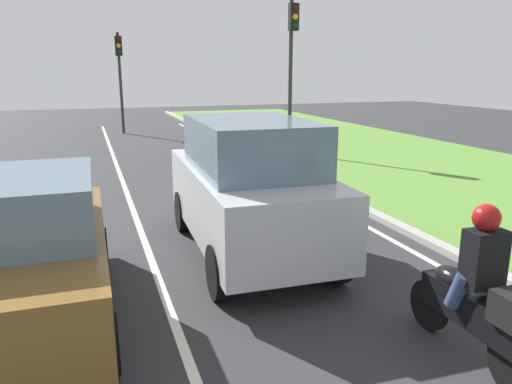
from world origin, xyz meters
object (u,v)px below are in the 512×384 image
object	(u,v)px
motorcycle	(479,314)
traffic_light_far_median	(120,65)
car_sedan_left_lane	(29,251)
traffic_light_near_right	(292,51)
car_suv_ahead	(249,187)
rider_person	(482,256)

from	to	relation	value
motorcycle	traffic_light_far_median	world-z (taller)	traffic_light_far_median
car_sedan_left_lane	traffic_light_near_right	world-z (taller)	traffic_light_near_right
car_sedan_left_lane	traffic_light_far_median	world-z (taller)	traffic_light_far_median
car_suv_ahead	rider_person	bearing A→B (deg)	-69.92
motorcycle	traffic_light_far_median	distance (m)	21.49
car_sedan_left_lane	traffic_light_near_right	distance (m)	13.17
car_suv_ahead	motorcycle	bearing A→B (deg)	-70.16
motorcycle	car_suv_ahead	bearing A→B (deg)	108.94
car_suv_ahead	traffic_light_far_median	bearing A→B (deg)	94.28
car_sedan_left_lane	traffic_light_near_right	xyz separation A→B (m)	(7.79, 10.25, 2.77)
car_sedan_left_lane	motorcycle	bearing A→B (deg)	-28.99
motorcycle	car_sedan_left_lane	bearing A→B (deg)	151.52
car_suv_ahead	traffic_light_far_median	distance (m)	17.55
car_sedan_left_lane	traffic_light_far_median	xyz separation A→B (m)	(2.49, 18.71, 2.35)
car_suv_ahead	traffic_light_near_right	bearing A→B (deg)	64.81
car_sedan_left_lane	traffic_light_far_median	bearing A→B (deg)	82.87
rider_person	car_suv_ahead	bearing A→B (deg)	109.19
motorcycle	traffic_light_far_median	size ratio (longest dim) A/B	0.40
car_suv_ahead	car_sedan_left_lane	xyz separation A→B (m)	(-3.23, -1.30, -0.25)
car_sedan_left_lane	rider_person	size ratio (longest dim) A/B	3.70
motorcycle	rider_person	distance (m)	0.62
car_sedan_left_lane	motorcycle	world-z (taller)	car_sedan_left_lane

